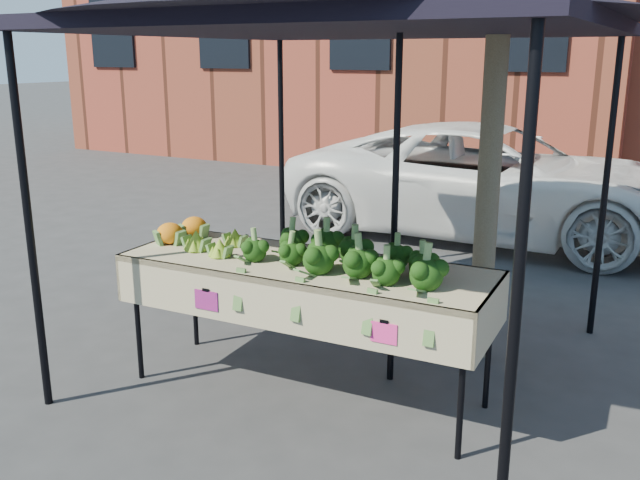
{
  "coord_description": "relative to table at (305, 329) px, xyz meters",
  "views": [
    {
      "loc": [
        2.03,
        -3.74,
        2.17
      ],
      "look_at": [
        -0.05,
        0.1,
        1.0
      ],
      "focal_mm": 38.82,
      "sensor_mm": 36.0,
      "label": 1
    }
  ],
  "objects": [
    {
      "name": "table",
      "position": [
        0.0,
        0.0,
        0.0
      ],
      "size": [
        2.43,
        0.89,
        0.9
      ],
      "color": "#BDAE89",
      "rests_on": "ground"
    },
    {
      "name": "ground",
      "position": [
        0.05,
        0.1,
        -0.45
      ],
      "size": [
        90.0,
        90.0,
        0.0
      ],
      "primitive_type": "plane",
      "color": "#2F2F31"
    },
    {
      "name": "street_tree",
      "position": [
        0.84,
        1.15,
        1.88
      ],
      "size": [
        2.36,
        2.36,
        4.66
      ],
      "primitive_type": null,
      "color": "#1E4C14",
      "rests_on": "ground"
    },
    {
      "name": "romanesco_cluster",
      "position": [
        -0.67,
        -0.01,
        0.54
      ],
      "size": [
        0.41,
        0.45,
        0.18
      ],
      "primitive_type": "ellipsoid",
      "color": "#87AA2D",
      "rests_on": "table"
    },
    {
      "name": "cauliflower_pair",
      "position": [
        -1.04,
        0.07,
        0.53
      ],
      "size": [
        0.21,
        0.41,
        0.16
      ],
      "primitive_type": "ellipsoid",
      "color": "orange",
      "rests_on": "table"
    },
    {
      "name": "canopy",
      "position": [
        0.07,
        0.53,
        0.92
      ],
      "size": [
        3.16,
        3.16,
        2.74
      ],
      "primitive_type": null,
      "color": "black",
      "rests_on": "ground"
    },
    {
      "name": "broccoli_heap",
      "position": [
        0.27,
        0.03,
        0.57
      ],
      "size": [
        1.35,
        0.55,
        0.23
      ],
      "primitive_type": "ellipsoid",
      "color": "#17340D",
      "rests_on": "table"
    },
    {
      "name": "vehicle",
      "position": [
        -0.06,
        4.68,
        2.0
      ],
      "size": [
        1.4,
        2.29,
        4.91
      ],
      "primitive_type": "imported",
      "rotation": [
        0.0,
        0.0,
        1.59
      ],
      "color": "white",
      "rests_on": "ground"
    }
  ]
}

